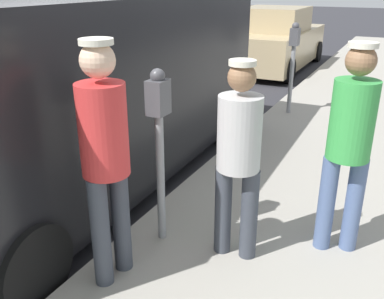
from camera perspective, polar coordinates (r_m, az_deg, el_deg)
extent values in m
plane|color=#2D2D33|center=(4.96, -15.47, -6.74)|extent=(80.00, 80.00, 0.00)
cylinder|color=gray|center=(3.63, -4.24, -3.97)|extent=(0.07, 0.07, 1.15)
cube|color=#4C4C51|center=(3.39, -4.57, 6.99)|extent=(0.14, 0.18, 0.28)
sphere|color=#47474C|center=(3.35, -4.66, 9.81)|extent=(0.12, 0.12, 0.12)
cylinder|color=gray|center=(7.51, 13.16, 9.10)|extent=(0.07, 0.07, 1.15)
cube|color=#4C4C51|center=(7.39, 13.64, 14.50)|extent=(0.14, 0.18, 0.28)
sphere|color=#47474C|center=(7.37, 13.76, 15.81)|extent=(0.12, 0.12, 0.12)
cylinder|color=#383D47|center=(3.50, 7.69, -8.65)|extent=(0.14, 0.14, 0.78)
cylinder|color=#383D47|center=(3.54, 4.20, -8.07)|extent=(0.14, 0.14, 0.78)
cylinder|color=#B7B7B7|center=(3.23, 6.39, 2.17)|extent=(0.34, 0.34, 0.59)
sphere|color=#8C6647|center=(3.12, 6.72, 9.60)|extent=(0.21, 0.21, 0.21)
cylinder|color=silver|center=(3.10, 6.81, 11.51)|extent=(0.20, 0.20, 0.04)
cylinder|color=#383D47|center=(3.23, -12.17, -10.88)|extent=(0.14, 0.14, 0.87)
cylinder|color=#383D47|center=(3.36, -9.51, -9.27)|extent=(0.14, 0.14, 0.87)
cylinder|color=red|center=(2.97, -11.84, 2.57)|extent=(0.34, 0.34, 0.65)
sphere|color=beige|center=(2.85, -12.58, 11.61)|extent=(0.24, 0.24, 0.24)
cylinder|color=silver|center=(2.83, -12.78, 13.95)|extent=(0.22, 0.22, 0.04)
cylinder|color=#4C608C|center=(3.80, 20.87, -6.94)|extent=(0.14, 0.14, 0.84)
cylinder|color=#4C608C|center=(3.74, 17.61, -6.91)|extent=(0.14, 0.14, 0.84)
cylinder|color=green|center=(3.49, 20.72, 3.69)|extent=(0.34, 0.34, 0.63)
sphere|color=#8C6647|center=(3.39, 21.75, 11.03)|extent=(0.23, 0.23, 0.23)
cylinder|color=silver|center=(3.37, 22.02, 12.91)|extent=(0.22, 0.22, 0.04)
cube|color=black|center=(5.11, -13.18, 8.40)|extent=(2.08, 5.23, 1.96)
cube|color=black|center=(7.09, -0.68, 15.78)|extent=(1.84, 0.11, 0.88)
cylinder|color=black|center=(7.45, -8.63, 6.27)|extent=(0.23, 0.68, 0.68)
cylinder|color=black|center=(6.60, 5.22, 4.40)|extent=(0.23, 0.68, 0.68)
cylinder|color=black|center=(3.46, -20.89, -14.44)|extent=(0.23, 0.68, 0.68)
cube|color=tan|center=(12.24, 10.94, 13.45)|extent=(1.83, 4.40, 0.89)
cube|color=tan|center=(11.95, 10.89, 16.84)|extent=(1.61, 1.98, 0.60)
cylinder|color=black|center=(14.10, 9.36, 13.34)|extent=(0.22, 0.60, 0.60)
cylinder|color=black|center=(13.69, 16.38, 12.52)|extent=(0.22, 0.60, 0.60)
cylinder|color=black|center=(11.03, 3.99, 11.27)|extent=(0.22, 0.60, 0.60)
cylinder|color=black|center=(10.50, 12.81, 10.26)|extent=(0.22, 0.60, 0.60)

